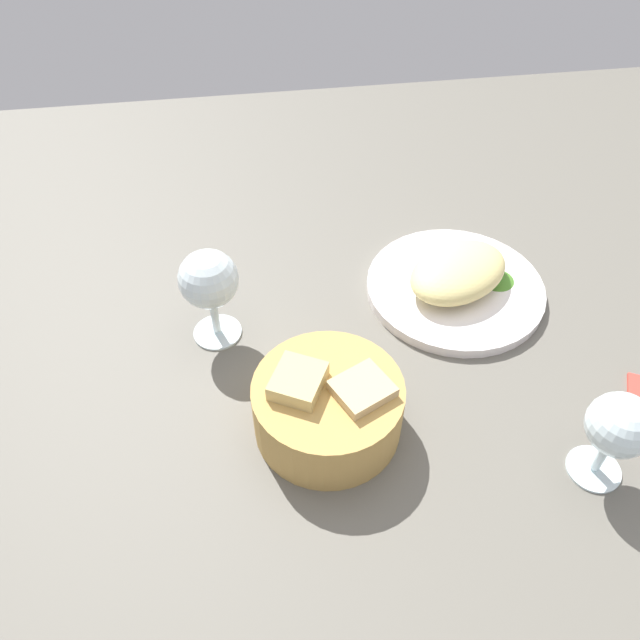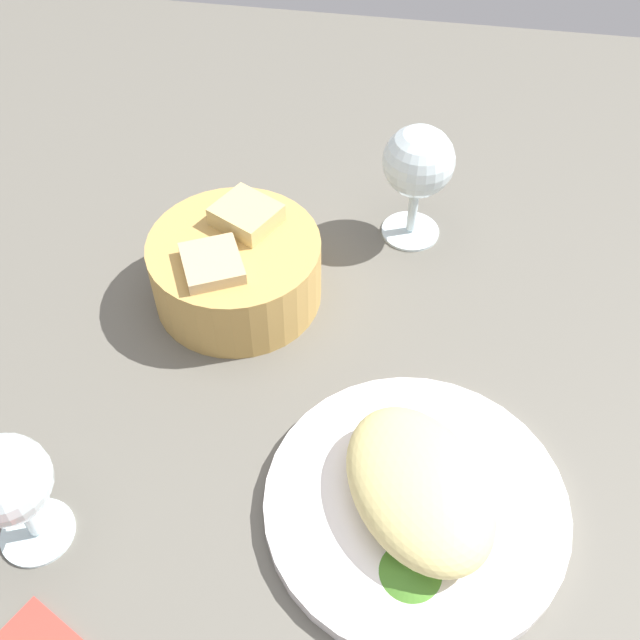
% 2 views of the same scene
% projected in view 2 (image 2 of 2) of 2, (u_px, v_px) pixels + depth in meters
% --- Properties ---
extents(ground_plane, '(1.40, 1.40, 0.02)m').
position_uv_depth(ground_plane, '(316.00, 423.00, 0.66)').
color(ground_plane, '#5E5B52').
extents(plate, '(0.24, 0.24, 0.01)m').
position_uv_depth(plate, '(415.00, 505.00, 0.59)').
color(plate, white).
rests_on(plate, ground_plane).
extents(omelette, '(0.18, 0.16, 0.04)m').
position_uv_depth(omelette, '(419.00, 487.00, 0.57)').
color(omelette, '#DBCA7E').
rests_on(omelette, plate).
extents(lettuce_garnish, '(0.05, 0.05, 0.01)m').
position_uv_depth(lettuce_garnish, '(411.00, 569.00, 0.54)').
color(lettuce_garnish, '#468028').
rests_on(lettuce_garnish, plate).
extents(bread_basket, '(0.16, 0.16, 0.09)m').
position_uv_depth(bread_basket, '(236.00, 268.00, 0.72)').
color(bread_basket, tan).
rests_on(bread_basket, ground_plane).
extents(wine_glass_near, '(0.07, 0.07, 0.13)m').
position_uv_depth(wine_glass_near, '(418.00, 166.00, 0.74)').
color(wine_glass_near, silver).
rests_on(wine_glass_near, ground_plane).
extents(wine_glass_far, '(0.06, 0.06, 0.12)m').
position_uv_depth(wine_glass_far, '(7.00, 484.00, 0.52)').
color(wine_glass_far, silver).
rests_on(wine_glass_far, ground_plane).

